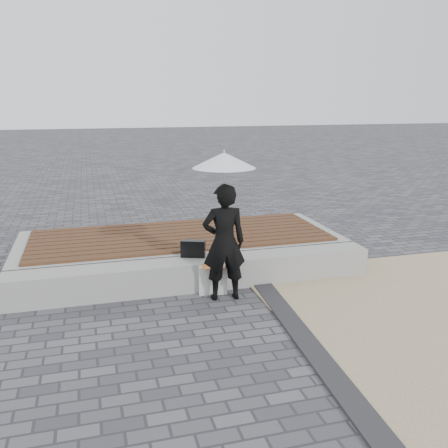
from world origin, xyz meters
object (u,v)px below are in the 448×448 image
(woman, at_px, (224,242))
(parasol, at_px, (224,160))
(seating_ledge, at_px, (197,273))
(handbag, at_px, (193,249))
(canvas_tote, at_px, (213,279))

(woman, bearing_deg, parasol, -0.00)
(seating_ledge, relative_size, woman, 3.30)
(woman, bearing_deg, handbag, -61.10)
(woman, distance_m, handbag, 0.70)
(seating_ledge, xyz_separation_m, woman, (0.25, -0.47, 0.56))
(woman, relative_size, canvas_tote, 3.87)
(handbag, bearing_deg, seating_ledge, -59.01)
(parasol, xyz_separation_m, canvas_tote, (-0.10, 0.21, -1.61))
(woman, relative_size, handbag, 4.52)
(handbag, xyz_separation_m, canvas_tote, (0.17, -0.40, -0.32))
(seating_ledge, distance_m, handbag, 0.35)
(handbag, bearing_deg, woman, -44.62)
(seating_ledge, xyz_separation_m, canvas_tote, (0.15, -0.27, -0.00))
(handbag, bearing_deg, parasol, -44.62)
(parasol, relative_size, handbag, 2.96)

